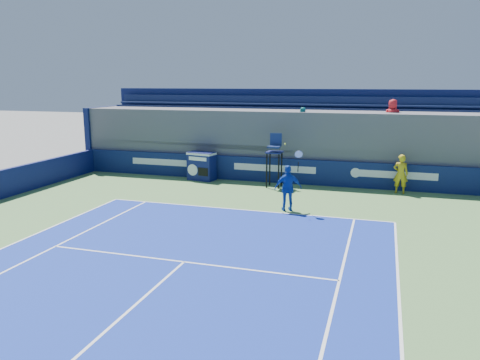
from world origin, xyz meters
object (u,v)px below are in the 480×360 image
(match_clock, at_px, (202,165))
(tennis_player, at_px, (288,188))
(umpire_chair, at_px, (275,154))
(ball_person, at_px, (401,174))

(match_clock, distance_m, tennis_player, 6.75)
(match_clock, distance_m, umpire_chair, 3.88)
(ball_person, bearing_deg, match_clock, 2.01)
(umpire_chair, bearing_deg, tennis_player, -69.74)
(match_clock, bearing_deg, tennis_player, -39.63)
(ball_person, relative_size, tennis_player, 0.67)
(match_clock, height_order, tennis_player, tennis_player)
(ball_person, height_order, tennis_player, tennis_player)
(match_clock, xyz_separation_m, umpire_chair, (3.78, -0.46, 0.79))
(ball_person, height_order, match_clock, ball_person)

